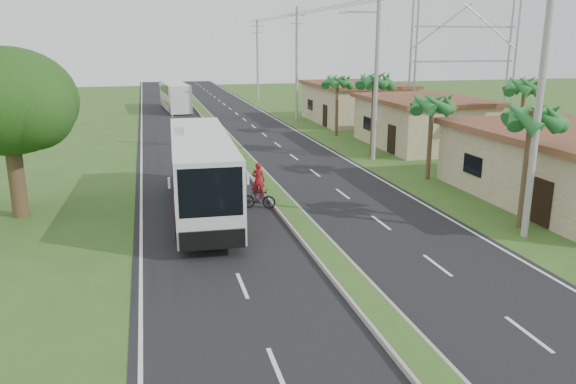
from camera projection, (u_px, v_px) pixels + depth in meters
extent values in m
plane|color=#33551F|center=(344.00, 275.00, 19.06)|extent=(180.00, 180.00, 0.00)
cube|color=black|center=(244.00, 160.00, 37.79)|extent=(14.00, 160.00, 0.02)
cube|color=gray|center=(244.00, 158.00, 37.77)|extent=(1.20, 160.00, 0.17)
cube|color=#33551F|center=(244.00, 157.00, 37.75)|extent=(0.95, 160.00, 0.02)
cube|color=silver|center=(141.00, 165.00, 36.21)|extent=(0.12, 160.00, 0.01)
cube|color=silver|center=(338.00, 155.00, 39.37)|extent=(0.12, 160.00, 0.01)
cube|color=tan|center=(573.00, 170.00, 27.57)|extent=(8.00, 12.00, 3.20)
cube|color=tan|center=(421.00, 124.00, 42.54)|extent=(7.00, 10.00, 3.35)
cube|color=#57271E|center=(423.00, 100.00, 42.06)|extent=(7.60, 10.60, 0.32)
cube|color=tan|center=(355.00, 104.00, 55.63)|extent=(8.00, 11.00, 3.50)
cube|color=#57271E|center=(356.00, 84.00, 55.14)|extent=(8.60, 11.60, 0.32)
cylinder|color=#473321|center=(525.00, 171.00, 23.35)|extent=(0.26, 0.26, 5.00)
cylinder|color=#473321|center=(430.00, 140.00, 31.92)|extent=(0.26, 0.26, 4.60)
cylinder|color=#473321|center=(373.00, 118.00, 38.23)|extent=(0.26, 0.26, 5.40)
cylinder|color=#473321|center=(337.00, 107.00, 46.86)|extent=(0.26, 0.26, 4.80)
cylinder|color=#473321|center=(521.00, 123.00, 36.57)|extent=(0.26, 0.26, 5.20)
cylinder|color=#473321|center=(16.00, 173.00, 25.08)|extent=(0.70, 0.70, 4.00)
ellipsoid|color=#1B3D10|center=(7.00, 101.00, 24.25)|extent=(6.00, 6.00, 4.68)
sphere|color=#1B3D10|center=(33.00, 110.00, 23.67)|extent=(3.40, 3.40, 3.40)
cylinder|color=gray|center=(539.00, 101.00, 21.52)|extent=(0.28, 0.28, 11.00)
cylinder|color=gray|center=(377.00, 69.00, 36.37)|extent=(0.28, 0.28, 12.00)
cube|color=gray|center=(361.00, 12.00, 35.19)|extent=(2.40, 0.10, 0.10)
cylinder|color=gray|center=(297.00, 65.00, 55.24)|extent=(0.28, 0.28, 11.00)
cube|color=gray|center=(297.00, 15.00, 54.02)|extent=(1.60, 0.12, 0.12)
cube|color=gray|center=(297.00, 24.00, 54.23)|extent=(1.20, 0.10, 0.10)
cylinder|color=gray|center=(258.00, 61.00, 74.04)|extent=(0.28, 0.28, 10.50)
cube|color=gray|center=(257.00, 26.00, 72.89)|extent=(1.60, 0.12, 0.12)
cube|color=gray|center=(257.00, 32.00, 73.10)|extent=(1.20, 0.10, 0.10)
cylinder|color=gray|center=(415.00, 62.00, 49.15)|extent=(0.18, 0.18, 12.00)
cylinder|color=gray|center=(515.00, 61.00, 51.51)|extent=(0.18, 0.18, 12.00)
cylinder|color=gray|center=(410.00, 62.00, 50.09)|extent=(0.18, 0.18, 12.00)
cylinder|color=gray|center=(508.00, 61.00, 52.45)|extent=(0.18, 0.18, 12.00)
cube|color=gray|center=(463.00, 61.00, 50.80)|extent=(10.00, 0.14, 0.14)
cube|color=gray|center=(466.00, 27.00, 50.03)|extent=(10.00, 0.14, 0.14)
cube|color=silver|center=(201.00, 170.00, 25.56)|extent=(3.02, 12.20, 3.18)
cube|color=black|center=(200.00, 152.00, 25.96)|extent=(2.97, 9.78, 1.27)
cube|color=black|center=(211.00, 192.00, 19.76)|extent=(2.27, 0.23, 1.78)
cube|color=#B4190F|center=(204.00, 190.00, 24.58)|extent=(2.79, 5.35, 0.55)
cube|color=#FFB315|center=(202.00, 187.00, 26.08)|extent=(2.70, 3.13, 0.25)
cube|color=silver|center=(198.00, 128.00, 26.26)|extent=(1.51, 2.48, 0.28)
cylinder|color=black|center=(179.00, 230.00, 22.10)|extent=(0.37, 1.06, 1.05)
cylinder|color=black|center=(237.00, 226.00, 22.55)|extent=(0.37, 1.06, 1.05)
cylinder|color=black|center=(177.00, 186.00, 28.78)|extent=(0.37, 1.06, 1.05)
cylinder|color=black|center=(221.00, 184.00, 29.23)|extent=(0.37, 1.06, 1.05)
cube|color=silver|center=(175.00, 96.00, 64.93)|extent=(3.07, 10.88, 2.99)
cube|color=black|center=(174.00, 88.00, 65.13)|extent=(2.93, 8.09, 1.02)
cube|color=#CD6B14|center=(176.00, 102.00, 64.22)|extent=(2.73, 5.29, 0.33)
cylinder|color=black|center=(171.00, 111.00, 60.85)|extent=(0.34, 0.91, 0.90)
cylinder|color=black|center=(190.00, 110.00, 61.47)|extent=(0.34, 0.91, 0.90)
cylinder|color=black|center=(163.00, 103.00, 68.58)|extent=(0.34, 0.91, 0.90)
cylinder|color=black|center=(180.00, 103.00, 69.19)|extent=(0.34, 0.91, 0.90)
imported|color=black|center=(259.00, 199.00, 26.58)|extent=(1.68, 1.01, 0.98)
imported|color=maroon|center=(258.00, 180.00, 26.35)|extent=(0.72, 0.60, 1.69)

